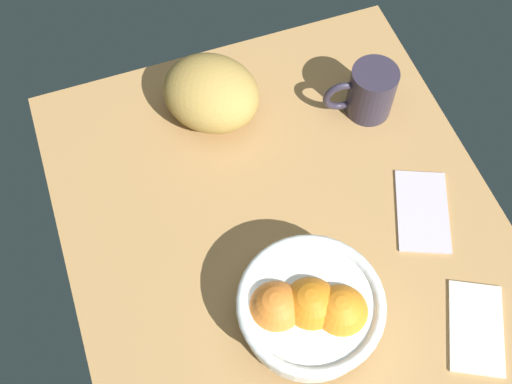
{
  "coord_description": "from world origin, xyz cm",
  "views": [
    {
      "loc": [
        -38.99,
        19.3,
        91.9
      ],
      "look_at": [
        6.87,
        3.11,
        5.0
      ],
      "focal_mm": 45.53,
      "sensor_mm": 36.0,
      "label": 1
    }
  ],
  "objects_px": {
    "napkin_spare": "(423,210)",
    "mug": "(369,92)",
    "napkin_folded": "(477,327)",
    "fruit_bowl": "(310,309)",
    "bread_loaf": "(211,93)"
  },
  "relations": [
    {
      "from": "napkin_folded",
      "to": "napkin_spare",
      "type": "xyz_separation_m",
      "value": [
        0.2,
        -0.01,
        -0.0
      ]
    },
    {
      "from": "napkin_spare",
      "to": "mug",
      "type": "xyz_separation_m",
      "value": [
        0.22,
        0.0,
        0.04
      ]
    },
    {
      "from": "fruit_bowl",
      "to": "mug",
      "type": "height_order",
      "value": "fruit_bowl"
    },
    {
      "from": "napkin_folded",
      "to": "napkin_spare",
      "type": "height_order",
      "value": "napkin_folded"
    },
    {
      "from": "napkin_spare",
      "to": "mug",
      "type": "distance_m",
      "value": 0.22
    },
    {
      "from": "fruit_bowl",
      "to": "napkin_spare",
      "type": "distance_m",
      "value": 0.27
    },
    {
      "from": "napkin_folded",
      "to": "napkin_spare",
      "type": "distance_m",
      "value": 0.2
    },
    {
      "from": "napkin_spare",
      "to": "mug",
      "type": "bearing_deg",
      "value": 0.8
    },
    {
      "from": "fruit_bowl",
      "to": "bread_loaf",
      "type": "height_order",
      "value": "bread_loaf"
    },
    {
      "from": "napkin_folded",
      "to": "mug",
      "type": "height_order",
      "value": "mug"
    },
    {
      "from": "napkin_folded",
      "to": "mug",
      "type": "bearing_deg",
      "value": -1.36
    },
    {
      "from": "bread_loaf",
      "to": "mug",
      "type": "xyz_separation_m",
      "value": [
        -0.08,
        -0.25,
        -0.01
      ]
    },
    {
      "from": "napkin_spare",
      "to": "napkin_folded",
      "type": "bearing_deg",
      "value": 176.28
    },
    {
      "from": "bread_loaf",
      "to": "mug",
      "type": "distance_m",
      "value": 0.27
    },
    {
      "from": "fruit_bowl",
      "to": "napkin_spare",
      "type": "height_order",
      "value": "fruit_bowl"
    }
  ]
}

